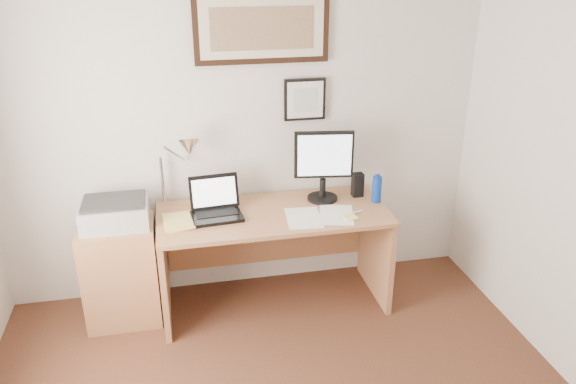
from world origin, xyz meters
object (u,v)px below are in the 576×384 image
object	(u,v)px
side_cabinet	(122,273)
laptop	(216,207)
water_bottle	(377,189)
lcd_monitor	(324,163)
book	(163,223)
desk	(271,236)
printer	(115,213)

from	to	relation	value
side_cabinet	laptop	bearing A→B (deg)	-1.22
water_bottle	lcd_monitor	world-z (taller)	lcd_monitor
lcd_monitor	laptop	bearing A→B (deg)	-173.02
side_cabinet	book	size ratio (longest dim) A/B	2.72
water_bottle	lcd_monitor	bearing A→B (deg)	163.03
desk	laptop	world-z (taller)	laptop
laptop	water_bottle	bearing A→B (deg)	-0.82
book	lcd_monitor	world-z (taller)	lcd_monitor
book	desk	xyz separation A→B (m)	(0.75, 0.13, -0.25)
lcd_monitor	desk	bearing A→B (deg)	-173.23
water_bottle	printer	xyz separation A→B (m)	(-1.82, 0.05, -0.03)
desk	printer	xyz separation A→B (m)	(-1.06, -0.01, 0.30)
laptop	printer	world-z (taller)	laptop
desk	laptop	bearing A→B (deg)	-172.80
book	printer	distance (m)	0.34
desk	book	bearing A→B (deg)	-170.27
side_cabinet	water_bottle	distance (m)	1.89
book	water_bottle	bearing A→B (deg)	2.37
book	laptop	bearing A→B (deg)	12.47
side_cabinet	laptop	distance (m)	0.81
book	desk	size ratio (longest dim) A/B	0.17
side_cabinet	lcd_monitor	distance (m)	1.61
side_cabinet	book	bearing A→B (deg)	-16.32
side_cabinet	desk	bearing A→B (deg)	1.89
side_cabinet	desk	world-z (taller)	desk
desk	laptop	xyz separation A→B (m)	(-0.39, -0.05, 0.29)
book	side_cabinet	bearing A→B (deg)	163.68
book	lcd_monitor	size ratio (longest dim) A/B	0.52
water_bottle	book	bearing A→B (deg)	-177.63
water_bottle	desk	xyz separation A→B (m)	(-0.76, 0.07, -0.33)
side_cabinet	lcd_monitor	size ratio (longest dim) A/B	1.40
laptop	lcd_monitor	size ratio (longest dim) A/B	0.69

